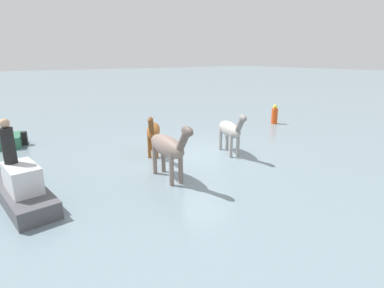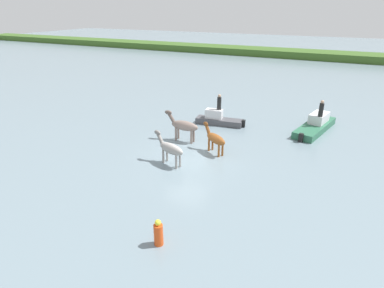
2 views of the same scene
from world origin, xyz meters
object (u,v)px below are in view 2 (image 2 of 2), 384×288
(horse_mid_herd, at_px, (215,139))
(boat_launch_far, at_px, (315,126))
(person_watcher_seated, at_px, (219,103))
(horse_lead, at_px, (170,148))
(boat_tender_starboard, at_px, (218,120))
(horse_pinto_flank, at_px, (183,126))
(buoy_channel_marker, at_px, (158,233))
(person_helmsman_aft, at_px, (321,109))

(horse_mid_herd, bearing_deg, boat_launch_far, -95.07)
(boat_launch_far, bearing_deg, person_watcher_seated, 117.00)
(horse_lead, bearing_deg, boat_tender_starboard, -71.77)
(horse_pinto_flank, height_order, buoy_channel_marker, horse_pinto_flank)
(horse_pinto_flank, relative_size, person_helmsman_aft, 2.15)
(horse_pinto_flank, relative_size, person_watcher_seated, 2.15)
(person_watcher_seated, bearing_deg, horse_pinto_flank, -101.74)
(horse_mid_herd, relative_size, horse_pinto_flank, 0.81)
(horse_mid_herd, xyz_separation_m, horse_lead, (-1.71, -2.59, 0.05))
(horse_pinto_flank, bearing_deg, boat_tender_starboard, -99.67)
(horse_mid_herd, xyz_separation_m, person_helmsman_aft, (5.43, 6.60, 0.79))
(horse_mid_herd, height_order, buoy_channel_marker, horse_mid_herd)
(horse_pinto_flank, relative_size, buoy_channel_marker, 2.25)
(horse_pinto_flank, bearing_deg, person_watcher_seated, -98.92)
(horse_lead, height_order, boat_tender_starboard, horse_lead)
(horse_lead, height_order, person_watcher_seated, person_watcher_seated)
(horse_mid_herd, relative_size, boat_tender_starboard, 0.54)
(horse_lead, xyz_separation_m, horse_pinto_flank, (-0.93, 3.46, 0.09))
(horse_pinto_flank, bearing_deg, buoy_channel_marker, 114.72)
(boat_launch_far, relative_size, buoy_channel_marker, 4.75)
(boat_launch_far, distance_m, buoy_channel_marker, 16.09)
(boat_launch_far, height_order, person_watcher_seated, person_watcher_seated)
(horse_pinto_flank, relative_size, boat_launch_far, 0.47)
(horse_pinto_flank, relative_size, boat_tender_starboard, 0.66)
(horse_pinto_flank, xyz_separation_m, boat_launch_far, (7.86, 5.99, -0.78))
(horse_mid_herd, xyz_separation_m, person_watcher_seated, (-1.76, 5.13, 0.75))
(boat_tender_starboard, bearing_deg, horse_lead, 83.21)
(horse_lead, distance_m, buoy_channel_marker, 6.82)
(horse_lead, distance_m, boat_launch_far, 11.73)
(person_watcher_seated, bearing_deg, buoy_channel_marker, -77.90)
(person_helmsman_aft, xyz_separation_m, buoy_channel_marker, (-4.22, -15.33, -1.24))
(horse_lead, bearing_deg, buoy_channel_marker, 133.64)
(person_helmsman_aft, distance_m, person_watcher_seated, 7.34)
(boat_launch_far, xyz_separation_m, person_helmsman_aft, (0.22, -0.25, 1.43))
(boat_tender_starboard, height_order, person_watcher_seated, person_watcher_seated)
(horse_mid_herd, distance_m, horse_lead, 3.11)
(person_helmsman_aft, bearing_deg, boat_tender_starboard, -167.41)
(horse_mid_herd, height_order, person_watcher_seated, person_watcher_seated)
(horse_pinto_flank, distance_m, person_watcher_seated, 4.39)
(horse_lead, relative_size, person_watcher_seated, 1.96)
(person_helmsman_aft, relative_size, buoy_channel_marker, 1.04)
(boat_launch_far, height_order, person_helmsman_aft, person_helmsman_aft)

